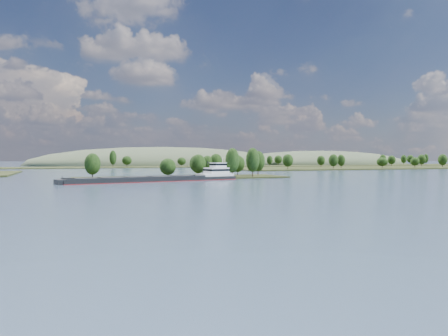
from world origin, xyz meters
name	(u,v)px	position (x,y,z in m)	size (l,w,h in m)	color
ground	(225,186)	(0.00, 120.00, 0.00)	(1800.00, 1800.00, 0.00)	#394F63
tree_island	(198,169)	(7.48, 178.72, 4.05)	(100.00, 31.98, 15.09)	#242C13
right_bank	(395,167)	(231.15, 299.44, 0.92)	(320.00, 90.00, 13.75)	#242C13
back_shoreline	(131,167)	(6.36, 399.82, 0.64)	(900.00, 60.00, 16.47)	#242C13
hill_east	(320,164)	(260.00, 470.00, 0.00)	(260.00, 140.00, 36.00)	#414E36
hill_west	(164,165)	(60.00, 500.00, 0.00)	(320.00, 160.00, 44.00)	#414E36
cargo_barge	(165,178)	(-13.08, 157.65, 1.30)	(76.57, 25.14, 10.33)	black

